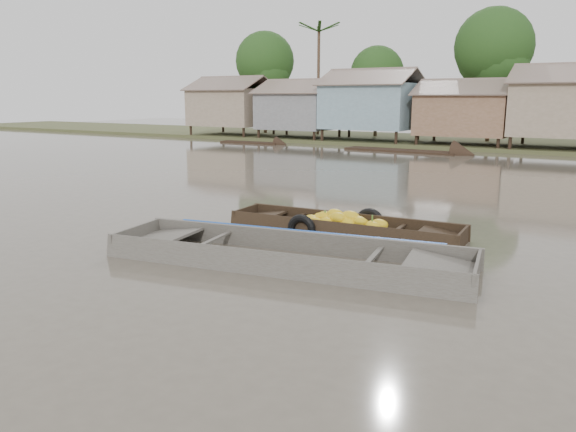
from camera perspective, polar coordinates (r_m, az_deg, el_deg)
The scene contains 3 objects.
ground at distance 11.11m, azimuth -0.96°, elevation -5.56°, with size 120.00×120.00×0.00m, color #534C40.
banana_boat at distance 14.10m, azimuth 5.39°, elevation -1.07°, with size 5.96×1.74×0.83m.
viewer_boat at distance 11.57m, azimuth 0.01°, elevation -4.52°, with size 7.79×3.16×0.61m.
Camera 1 is at (5.62, -8.98, 3.35)m, focal length 35.00 mm.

